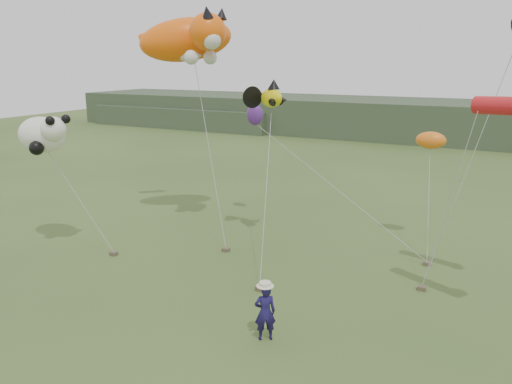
# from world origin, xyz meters

# --- Properties ---
(ground) EXTENTS (120.00, 120.00, 0.00)m
(ground) POSITION_xyz_m (0.00, 0.00, 0.00)
(ground) COLOR #385123
(ground) RESTS_ON ground
(headland) EXTENTS (90.00, 13.00, 4.00)m
(headland) POSITION_xyz_m (-3.11, 44.69, 1.92)
(headland) COLOR #2D3D28
(headland) RESTS_ON ground
(festival_attendant) EXTENTS (0.78, 0.72, 1.79)m
(festival_attendant) POSITION_xyz_m (1.47, 0.17, 0.89)
(festival_attendant) COLOR #191245
(festival_attendant) RESTS_ON ground
(sandbag_anchors) EXTENTS (12.83, 5.47, 0.15)m
(sandbag_anchors) POSITION_xyz_m (-0.15, 5.26, 0.08)
(sandbag_anchors) COLOR brown
(sandbag_anchors) RESTS_ON ground
(cat_kite) EXTENTS (5.94, 4.32, 2.66)m
(cat_kite) POSITION_xyz_m (-6.60, 8.49, 9.22)
(cat_kite) COLOR #F55B0A
(cat_kite) RESTS_ON ground
(fish_kite) EXTENTS (2.68, 1.76, 1.28)m
(fish_kite) POSITION_xyz_m (-2.42, 7.83, 6.68)
(fish_kite) COLOR #DAC908
(fish_kite) RESTS_ON ground
(panda_kite) EXTENTS (2.74, 1.78, 1.71)m
(panda_kite) POSITION_xyz_m (-10.36, 2.73, 5.17)
(panda_kite) COLOR white
(panda_kite) RESTS_ON ground
(misc_kites) EXTENTS (9.76, 0.89, 1.66)m
(misc_kites) POSITION_xyz_m (0.55, 10.93, 5.12)
(misc_kites) COLOR orange
(misc_kites) RESTS_ON ground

